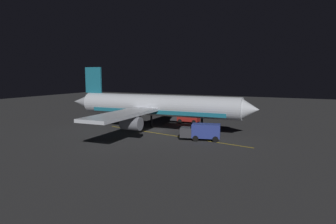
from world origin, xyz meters
The scene contains 8 objects.
ground_plane centered at (0.00, 0.00, -0.10)m, with size 180.00×180.00×0.20m, color #2F2F30.
apron_guide_stripe centered at (2.99, 4.00, 0.00)m, with size 0.24×29.01×0.01m, color gold.
airliner centered at (0.03, -0.60, 4.43)m, with size 35.92×36.86×11.54m.
baggage_truck centered at (4.30, 10.03, 1.32)m, with size 3.60×6.43×2.58m.
catering_truck centered at (-10.05, 1.22, 1.22)m, with size 2.39×6.29×2.32m.
ground_crew_worker centered at (4.20, 12.39, 0.89)m, with size 0.40×0.40×1.74m.
traffic_cone_near_left centered at (-5.10, 9.67, 0.25)m, with size 0.50×0.50×0.55m.
traffic_cone_near_right centered at (1.93, 11.94, 0.25)m, with size 0.50×0.50×0.55m.
Camera 1 is at (48.41, 25.79, 10.31)m, focal length 32.65 mm.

